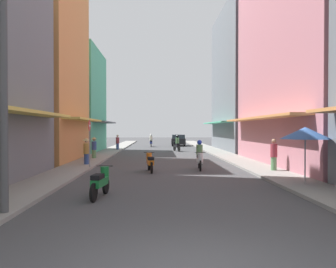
{
  "coord_description": "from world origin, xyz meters",
  "views": [
    {
      "loc": [
        -0.53,
        -4.65,
        2.17
      ],
      "look_at": [
        0.16,
        16.13,
        1.85
      ],
      "focal_mm": 35.26,
      "sensor_mm": 36.0,
      "label": 1
    }
  ],
  "objects_px": {
    "pedestrian_far": "(94,147)",
    "pedestrian_foreground": "(118,143)",
    "motorbike_black": "(177,144)",
    "pedestrian_crossing": "(86,150)",
    "utility_pole": "(3,82)",
    "pedestrian_midway": "(274,156)",
    "motorbike_orange": "(150,162)",
    "street_sign_no_entry": "(90,137)",
    "motorbike_white": "(200,156)",
    "motorbike_blue": "(151,141)",
    "vendor_umbrella": "(305,133)",
    "parked_car": "(179,140)",
    "motorbike_green": "(101,182)"
  },
  "relations": [
    {
      "from": "motorbike_blue",
      "to": "parked_car",
      "type": "relative_size",
      "value": 0.43
    },
    {
      "from": "pedestrian_foreground",
      "to": "vendor_umbrella",
      "type": "relative_size",
      "value": 0.71
    },
    {
      "from": "pedestrian_foreground",
      "to": "street_sign_no_entry",
      "type": "bearing_deg",
      "value": -88.88
    },
    {
      "from": "motorbike_black",
      "to": "parked_car",
      "type": "height_order",
      "value": "motorbike_black"
    },
    {
      "from": "utility_pole",
      "to": "pedestrian_far",
      "type": "bearing_deg",
      "value": 92.59
    },
    {
      "from": "pedestrian_crossing",
      "to": "utility_pole",
      "type": "distance_m",
      "value": 11.3
    },
    {
      "from": "pedestrian_foreground",
      "to": "street_sign_no_entry",
      "type": "relative_size",
      "value": 0.6
    },
    {
      "from": "motorbike_green",
      "to": "motorbike_white",
      "type": "height_order",
      "value": "motorbike_white"
    },
    {
      "from": "motorbike_green",
      "to": "motorbike_orange",
      "type": "distance_m",
      "value": 6.39
    },
    {
      "from": "parked_car",
      "to": "motorbike_orange",
      "type": "bearing_deg",
      "value": -96.97
    },
    {
      "from": "pedestrian_foreground",
      "to": "vendor_umbrella",
      "type": "xyz_separation_m",
      "value": [
        9.49,
        -20.94,
        1.23
      ]
    },
    {
      "from": "motorbike_white",
      "to": "motorbike_black",
      "type": "bearing_deg",
      "value": 91.4
    },
    {
      "from": "street_sign_no_entry",
      "to": "motorbike_white",
      "type": "bearing_deg",
      "value": -5.24
    },
    {
      "from": "parked_car",
      "to": "pedestrian_midway",
      "type": "distance_m",
      "value": 26.18
    },
    {
      "from": "motorbike_orange",
      "to": "pedestrian_foreground",
      "type": "xyz_separation_m",
      "value": [
        -3.6,
        16.35,
        0.29
      ]
    },
    {
      "from": "pedestrian_midway",
      "to": "motorbike_green",
      "type": "bearing_deg",
      "value": -143.22
    },
    {
      "from": "pedestrian_midway",
      "to": "street_sign_no_entry",
      "type": "bearing_deg",
      "value": 169.13
    },
    {
      "from": "vendor_umbrella",
      "to": "street_sign_no_entry",
      "type": "xyz_separation_m",
      "value": [
        -9.19,
        5.85,
        -0.3
      ]
    },
    {
      "from": "motorbike_orange",
      "to": "utility_pole",
      "type": "height_order",
      "value": "utility_pole"
    },
    {
      "from": "motorbike_black",
      "to": "pedestrian_crossing",
      "type": "bearing_deg",
      "value": -115.48
    },
    {
      "from": "pedestrian_midway",
      "to": "utility_pole",
      "type": "bearing_deg",
      "value": -140.19
    },
    {
      "from": "pedestrian_midway",
      "to": "pedestrian_crossing",
      "type": "distance_m",
      "value": 10.37
    },
    {
      "from": "parked_car",
      "to": "pedestrian_crossing",
      "type": "height_order",
      "value": "pedestrian_crossing"
    },
    {
      "from": "motorbike_white",
      "to": "pedestrian_midway",
      "type": "xyz_separation_m",
      "value": [
        3.54,
        -1.27,
        0.14
      ]
    },
    {
      "from": "pedestrian_foreground",
      "to": "parked_car",
      "type": "bearing_deg",
      "value": 53.59
    },
    {
      "from": "pedestrian_crossing",
      "to": "pedestrian_foreground",
      "type": "bearing_deg",
      "value": 89.38
    },
    {
      "from": "vendor_umbrella",
      "to": "utility_pole",
      "type": "height_order",
      "value": "utility_pole"
    },
    {
      "from": "motorbike_orange",
      "to": "pedestrian_midway",
      "type": "height_order",
      "value": "pedestrian_midway"
    },
    {
      "from": "motorbike_black",
      "to": "pedestrian_midway",
      "type": "distance_m",
      "value": 16.17
    },
    {
      "from": "pedestrian_far",
      "to": "pedestrian_crossing",
      "type": "height_order",
      "value": "pedestrian_crossing"
    },
    {
      "from": "motorbike_black",
      "to": "pedestrian_far",
      "type": "bearing_deg",
      "value": -126.7
    },
    {
      "from": "pedestrian_midway",
      "to": "parked_car",
      "type": "bearing_deg",
      "value": 96.68
    },
    {
      "from": "street_sign_no_entry",
      "to": "parked_car",
      "type": "bearing_deg",
      "value": 75.15
    },
    {
      "from": "motorbike_blue",
      "to": "vendor_umbrella",
      "type": "relative_size",
      "value": 0.81
    },
    {
      "from": "utility_pole",
      "to": "motorbike_black",
      "type": "bearing_deg",
      "value": 76.53
    },
    {
      "from": "motorbike_orange",
      "to": "street_sign_no_entry",
      "type": "distance_m",
      "value": 3.74
    },
    {
      "from": "motorbike_black",
      "to": "utility_pole",
      "type": "distance_m",
      "value": 24.47
    },
    {
      "from": "pedestrian_far",
      "to": "vendor_umbrella",
      "type": "xyz_separation_m",
      "value": [
        9.98,
        -11.21,
        1.11
      ]
    },
    {
      "from": "pedestrian_foreground",
      "to": "utility_pole",
      "type": "height_order",
      "value": "utility_pole"
    },
    {
      "from": "pedestrian_midway",
      "to": "vendor_umbrella",
      "type": "xyz_separation_m",
      "value": [
        -0.26,
        -4.03,
        1.18
      ]
    },
    {
      "from": "pedestrian_midway",
      "to": "utility_pole",
      "type": "distance_m",
      "value": 12.68
    },
    {
      "from": "motorbike_green",
      "to": "utility_pole",
      "type": "relative_size",
      "value": 0.28
    },
    {
      "from": "motorbike_orange",
      "to": "street_sign_no_entry",
      "type": "bearing_deg",
      "value": 159.07
    },
    {
      "from": "motorbike_blue",
      "to": "utility_pole",
      "type": "bearing_deg",
      "value": -95.43
    },
    {
      "from": "motorbike_blue",
      "to": "pedestrian_foreground",
      "type": "height_order",
      "value": "pedestrian_foreground"
    },
    {
      "from": "parked_car",
      "to": "pedestrian_midway",
      "type": "relative_size",
      "value": 2.51
    },
    {
      "from": "pedestrian_far",
      "to": "utility_pole",
      "type": "relative_size",
      "value": 0.25
    },
    {
      "from": "pedestrian_midway",
      "to": "pedestrian_foreground",
      "type": "height_order",
      "value": "pedestrian_midway"
    },
    {
      "from": "motorbike_orange",
      "to": "utility_pole",
      "type": "relative_size",
      "value": 0.28
    },
    {
      "from": "pedestrian_far",
      "to": "pedestrian_foreground",
      "type": "relative_size",
      "value": 1.02
    }
  ]
}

